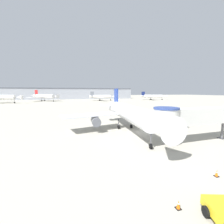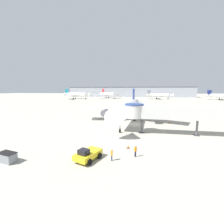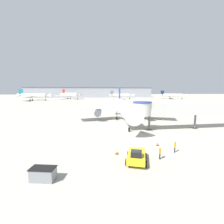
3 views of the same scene
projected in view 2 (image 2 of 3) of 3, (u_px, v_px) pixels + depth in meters
ground_plane at (135, 124)px, 42.45m from camera, size 800.00×800.00×0.00m
main_airplane at (129, 108)px, 44.27m from camera, size 30.82×32.04×10.00m
jet_bridge at (174, 112)px, 31.60m from camera, size 23.85×4.10×6.50m
pushback_tug_yellow at (88, 154)px, 20.34m from camera, size 3.35×4.47×1.78m
service_container_gray at (7, 157)px, 19.79m from camera, size 2.67×1.78×1.32m
traffic_cone_starboard_wing at (169, 122)px, 42.84m from camera, size 0.47×0.47×0.77m
traffic_cone_near_nose at (128, 146)px, 24.53m from camera, size 0.44×0.44×0.73m
traffic_cone_apron_front at (81, 149)px, 23.40m from camera, size 0.41×0.41×0.69m
ground_crew_marshaller at (112, 154)px, 20.15m from camera, size 0.21×0.33×1.62m
ground_crew_wing_walker at (135, 150)px, 21.31m from camera, size 0.36×0.36×1.68m
background_jet_red_tail at (108, 94)px, 176.90m from camera, size 29.28×31.22×11.15m
background_jet_gray_tail at (158, 95)px, 160.49m from camera, size 27.98×29.44×9.49m
background_jet_teal_tail at (76, 95)px, 161.30m from camera, size 32.93×34.14×10.88m
background_jet_navy_tail at (222, 96)px, 146.61m from camera, size 28.35×25.99×9.50m
terminal_building at (130, 92)px, 214.00m from camera, size 171.99×20.80×14.17m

